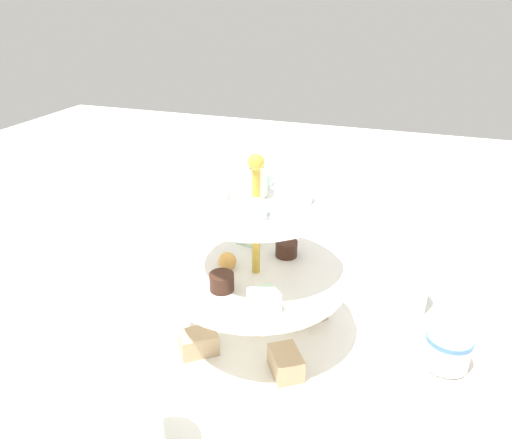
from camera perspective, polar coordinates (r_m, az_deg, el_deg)
The scene contains 7 objects.
ground_plane at distance 0.70m, azimuth 0.00°, elevation -13.81°, with size 2.40×2.40×0.00m, color silver.
tiered_serving_stand at distance 0.65m, azimuth 0.00°, elevation -8.00°, with size 0.29×0.29×0.27m.
water_glass_tall_right at distance 0.52m, azimuth -14.76°, elevation -21.93°, with size 0.07×0.07×0.13m, color silver.
water_glass_short_left at distance 0.77m, azimuth 17.11°, elevation -7.38°, with size 0.06×0.06×0.08m, color silver.
teacup_with_saucer at distance 0.69m, azimuth 21.36°, elevation -14.19°, with size 0.09×0.09×0.05m.
butter_knife_left at distance 0.83m, azimuth -18.96°, elevation -8.34°, with size 0.17×0.01×0.00m, color silver.
water_glass_mid_back at distance 0.85m, azimuth 3.58°, elevation -2.23°, with size 0.06×0.06×0.10m, color silver.
Camera 1 is at (-0.51, -0.18, 0.44)m, focal length 34.34 mm.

